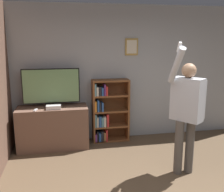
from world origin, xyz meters
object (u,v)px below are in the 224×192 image
object	(u,v)px
game_console	(54,107)
person	(187,108)
bookshelf	(107,112)
television	(51,87)

from	to	relation	value
game_console	person	xyz separation A→B (m)	(1.96, -1.26, 0.21)
game_console	bookshelf	world-z (taller)	bookshelf
television	bookshelf	world-z (taller)	television
television	person	distance (m)	2.49
game_console	bookshelf	distance (m)	1.09
game_console	bookshelf	size ratio (longest dim) A/B	0.21
television	person	bearing A→B (deg)	-36.62
game_console	person	size ratio (longest dim) A/B	0.13
television	game_console	size ratio (longest dim) A/B	4.01
bookshelf	person	bearing A→B (deg)	-58.77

